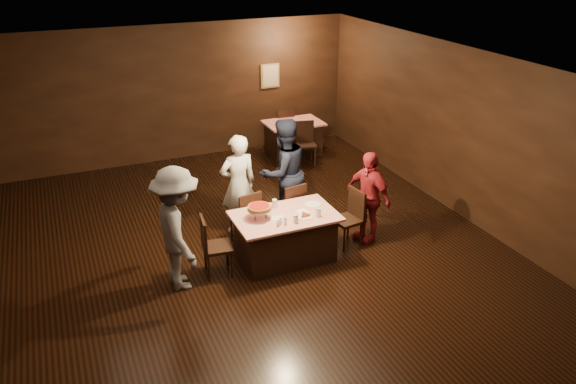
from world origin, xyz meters
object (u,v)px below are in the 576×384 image
Objects in this scene: chair_back_near at (306,144)px; chair_far_left at (245,216)px; chair_end_left at (217,246)px; pizza_stand at (259,208)px; glass_front_left at (296,219)px; back_table at (293,138)px; diner_white_jacket at (238,184)px; chair_far_right at (289,208)px; diner_grey_knit at (178,229)px; glass_back at (275,204)px; plate_empty at (313,204)px; diner_red_shirt at (368,196)px; main_table at (285,237)px; chair_back_far at (283,127)px; diner_navy_hoodie at (284,172)px; chair_end_right at (347,219)px; glass_front_right at (318,212)px.

chair_far_left is at bearing -118.97° from chair_back_near.
chair_end_left is 2.50× the size of pizza_stand.
back_table is at bearing 66.60° from glass_front_left.
chair_end_left is 0.54× the size of diner_white_jacket.
chair_far_left is at bearing -9.79° from chair_far_right.
diner_grey_knit reaches higher than glass_back.
chair_far_right reaches higher than plate_empty.
main_table is at bearing -104.60° from diner_red_shirt.
glass_front_left is 0.61m from glass_back.
chair_back_far is at bearing -126.44° from diner_white_jacket.
chair_back_far is at bearing 157.43° from diner_red_shirt.
plate_empty is at bearing -86.03° from diner_grey_knit.
chair_far_left reaches higher than back_table.
main_table is 1.68× the size of chair_far_left.
diner_white_jacket reaches higher than plate_empty.
glass_back is (-0.51, -0.85, -0.12)m from diner_navy_hoodie.
glass_back is at bearing 70.15° from chair_back_far.
back_table is 0.71m from chair_back_near.
pizza_stand is at bearing 84.36° from diner_white_jacket.
diner_white_jacket reaches higher than chair_far_right.
chair_back_far is at bearing -121.32° from chair_far_right.
chair_far_right is 0.95m from diner_white_jacket.
diner_red_shirt reaches higher than chair_end_left.
diner_navy_hoodie is 1.04× the size of diner_grey_knit.
chair_end_right reaches higher than main_table.
diner_red_shirt is 0.96m from plate_empty.
glass_back is at bearing 35.54° from pizza_stand.
chair_back_near is (2.01, 3.52, 0.09)m from main_table.
chair_end_left is 5.74m from chair_back_far.
chair_back_far is (2.41, 4.07, 0.00)m from chair_far_left.
diner_navy_hoodie is (0.82, -0.01, 0.09)m from diner_white_jacket.
chair_back_far is 6.79× the size of glass_front_right.
chair_back_near is at bearing 155.20° from diner_red_shirt.
diner_white_jacket is (-2.37, -3.66, 0.40)m from chair_back_far.
pizza_stand reaches higher than plate_empty.
chair_back_near is 3.37m from diner_white_jacket.
pizza_stand is (-2.41, -4.17, 0.57)m from back_table.
diner_red_shirt reaches higher than chair_far_right.
back_table is at bearing 64.58° from main_table.
main_table is at bearing -98.63° from chair_end_right.
chair_end_left is at bearing -174.81° from plate_empty.
chair_far_left is 2.50× the size of pizza_stand.
diner_white_jacket is at bearing -25.79° from chair_end_left.
diner_grey_knit is 1.29m from pizza_stand.
back_table is 4.45m from glass_back.
main_table is 1.68× the size of chair_back_far.
diner_white_jacket is 4.61× the size of pizza_stand.
plate_empty is (0.95, -0.60, 0.30)m from chair_far_left.
chair_far_right is at bearing 104.04° from plate_empty.
chair_end_left is 0.74m from diner_grey_knit.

